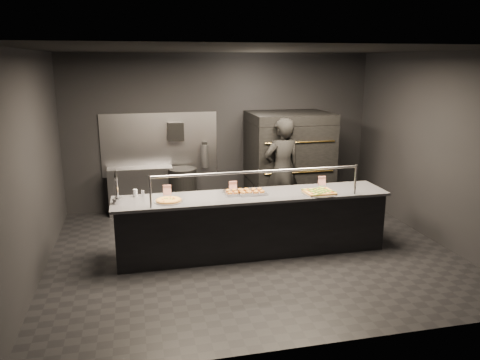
{
  "coord_description": "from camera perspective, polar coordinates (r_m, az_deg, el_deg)",
  "views": [
    {
      "loc": [
        -1.67,
        -6.47,
        2.85
      ],
      "look_at": [
        -0.15,
        0.2,
        1.1
      ],
      "focal_mm": 35.0,
      "sensor_mm": 36.0,
      "label": 1
    }
  ],
  "objects": [
    {
      "name": "room",
      "position": [
        6.86,
        1.28,
        2.94
      ],
      "size": [
        6.04,
        6.0,
        3.0
      ],
      "color": "black",
      "rests_on": "ground"
    },
    {
      "name": "service_counter",
      "position": [
        7.1,
        1.51,
        -5.33
      ],
      "size": [
        4.1,
        0.78,
        1.37
      ],
      "color": "black",
      "rests_on": "ground"
    },
    {
      "name": "pizza_oven",
      "position": [
        9.05,
        5.93,
        2.23
      ],
      "size": [
        1.5,
        1.23,
        1.91
      ],
      "color": "black",
      "rests_on": "ground"
    },
    {
      "name": "prep_shelf",
      "position": [
        9.11,
        -11.97,
        -1.27
      ],
      "size": [
        1.2,
        0.35,
        0.9
      ],
      "primitive_type": "cube",
      "color": "#99999E",
      "rests_on": "ground"
    },
    {
      "name": "towel_dispenser",
      "position": [
        8.99,
        -7.86,
        5.87
      ],
      "size": [
        0.3,
        0.2,
        0.35
      ],
      "primitive_type": "cube",
      "color": "black",
      "rests_on": "room"
    },
    {
      "name": "fire_extinguisher",
      "position": [
        9.15,
        -4.33,
        2.99
      ],
      "size": [
        0.14,
        0.14,
        0.51
      ],
      "color": "#B2B2B7",
      "rests_on": "room"
    },
    {
      "name": "beer_tap",
      "position": [
        6.71,
        -14.79,
        -1.59
      ],
      "size": [
        0.13,
        0.19,
        0.5
      ],
      "color": "silver",
      "rests_on": "service_counter"
    },
    {
      "name": "round_pizza",
      "position": [
        6.69,
        -8.7,
        -2.47
      ],
      "size": [
        0.41,
        0.41,
        0.03
      ],
      "color": "silver",
      "rests_on": "service_counter"
    },
    {
      "name": "slider_tray_a",
      "position": [
        6.99,
        -0.23,
        -1.49
      ],
      "size": [
        0.44,
        0.35,
        0.06
      ],
      "color": "silver",
      "rests_on": "service_counter"
    },
    {
      "name": "slider_tray_b",
      "position": [
        7.0,
        1.42,
        -1.46
      ],
      "size": [
        0.46,
        0.36,
        0.07
      ],
      "color": "silver",
      "rests_on": "service_counter"
    },
    {
      "name": "square_pizza",
      "position": [
        7.12,
        9.61,
        -1.45
      ],
      "size": [
        0.53,
        0.53,
        0.05
      ],
      "color": "silver",
      "rests_on": "service_counter"
    },
    {
      "name": "condiment_jar",
      "position": [
        7.01,
        -12.38,
        -1.57
      ],
      "size": [
        0.16,
        0.06,
        0.11
      ],
      "color": "silver",
      "rests_on": "service_counter"
    },
    {
      "name": "tent_cards",
      "position": [
        7.18,
        0.32,
        -0.65
      ],
      "size": [
        2.57,
        0.04,
        0.15
      ],
      "color": "white",
      "rests_on": "service_counter"
    },
    {
      "name": "trash_bin",
      "position": [
        8.98,
        -6.97,
        -1.35
      ],
      "size": [
        0.53,
        0.53,
        0.88
      ],
      "primitive_type": "cylinder",
      "color": "black",
      "rests_on": "ground"
    },
    {
      "name": "worker",
      "position": [
        8.34,
        5.12,
        1.09
      ],
      "size": [
        0.76,
        0.56,
        1.9
      ],
      "primitive_type": "imported",
      "rotation": [
        0.0,
        0.0,
        3.31
      ],
      "color": "black",
      "rests_on": "ground"
    }
  ]
}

